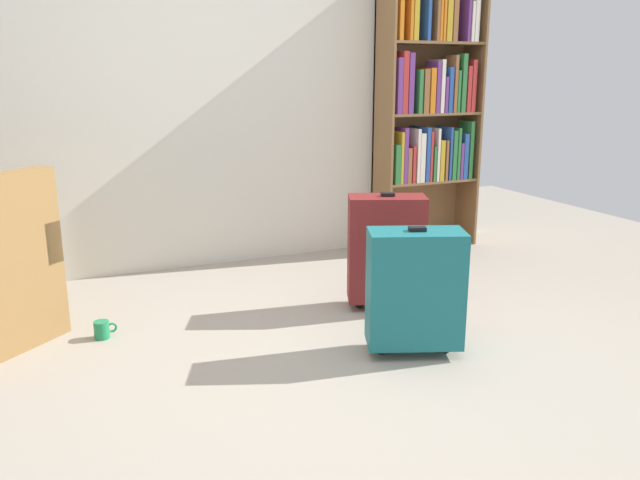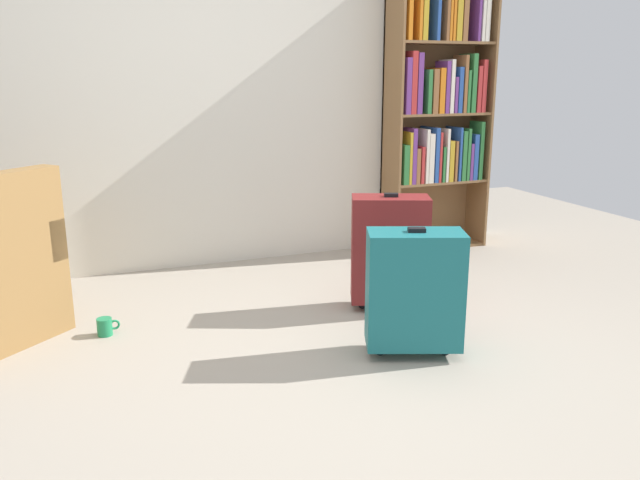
{
  "view_description": "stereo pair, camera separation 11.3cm",
  "coord_description": "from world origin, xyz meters",
  "px_view_note": "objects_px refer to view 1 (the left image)",
  "views": [
    {
      "loc": [
        -1.23,
        -2.5,
        1.37
      ],
      "look_at": [
        0.03,
        0.38,
        0.55
      ],
      "focal_mm": 36.31,
      "sensor_mm": 36.0,
      "label": 1
    },
    {
      "loc": [
        -1.13,
        -2.55,
        1.37
      ],
      "look_at": [
        0.03,
        0.38,
        0.55
      ],
      "focal_mm": 36.31,
      "sensor_mm": 36.0,
      "label": 2
    }
  ],
  "objects_px": {
    "bookshelf": "(428,105)",
    "mug": "(102,330)",
    "suitcase_dark_red": "(386,249)",
    "suitcase_teal": "(415,288)"
  },
  "relations": [
    {
      "from": "bookshelf",
      "to": "mug",
      "type": "xyz_separation_m",
      "value": [
        -2.58,
        -0.94,
        -1.07
      ]
    },
    {
      "from": "mug",
      "to": "suitcase_teal",
      "type": "height_order",
      "value": "suitcase_teal"
    },
    {
      "from": "bookshelf",
      "to": "mug",
      "type": "relative_size",
      "value": 17.4
    },
    {
      "from": "bookshelf",
      "to": "suitcase_teal",
      "type": "bearing_deg",
      "value": -123.63
    },
    {
      "from": "suitcase_dark_red",
      "to": "bookshelf",
      "type": "bearing_deg",
      "value": 49.09
    },
    {
      "from": "suitcase_teal",
      "to": "suitcase_dark_red",
      "type": "bearing_deg",
      "value": 73.18
    },
    {
      "from": "suitcase_teal",
      "to": "bookshelf",
      "type": "bearing_deg",
      "value": 56.37
    },
    {
      "from": "bookshelf",
      "to": "mug",
      "type": "height_order",
      "value": "bookshelf"
    },
    {
      "from": "suitcase_dark_red",
      "to": "suitcase_teal",
      "type": "relative_size",
      "value": 1.07
    },
    {
      "from": "suitcase_dark_red",
      "to": "suitcase_teal",
      "type": "height_order",
      "value": "suitcase_dark_red"
    }
  ]
}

